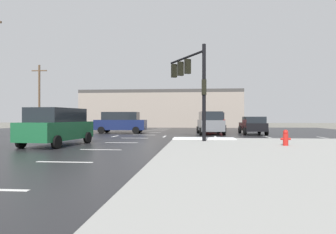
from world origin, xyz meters
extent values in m
plane|color=slate|center=(0.00, 0.00, 0.00)|extent=(120.00, 120.00, 0.00)
cube|color=#232326|center=(0.00, 0.00, 0.01)|extent=(44.00, 44.00, 0.02)
cube|color=white|center=(5.00, -4.00, 0.17)|extent=(4.00, 1.60, 0.06)
cube|color=silver|center=(0.00, -14.00, 0.02)|extent=(2.00, 0.15, 0.01)
cube|color=silver|center=(0.00, -10.00, 0.02)|extent=(2.00, 0.15, 0.01)
cube|color=silver|center=(0.00, -6.00, 0.02)|extent=(2.00, 0.15, 0.01)
cube|color=silver|center=(0.00, -2.00, 0.02)|extent=(2.00, 0.15, 0.01)
cube|color=silver|center=(0.00, 2.00, 0.02)|extent=(2.00, 0.15, 0.01)
cube|color=silver|center=(0.00, 6.00, 0.02)|extent=(2.00, 0.15, 0.01)
cube|color=silver|center=(0.00, 10.00, 0.02)|extent=(2.00, 0.15, 0.01)
cube|color=silver|center=(0.00, 14.00, 0.02)|extent=(2.00, 0.15, 0.01)
cube|color=silver|center=(0.00, 18.00, 0.02)|extent=(2.00, 0.15, 0.01)
cube|color=silver|center=(-10.00, 0.00, 0.02)|extent=(0.15, 2.00, 0.01)
cube|color=silver|center=(-6.00, 0.00, 0.02)|extent=(0.15, 2.00, 0.01)
cube|color=silver|center=(-2.00, 0.00, 0.02)|extent=(0.15, 2.00, 0.01)
cube|color=silver|center=(2.00, 0.00, 0.02)|extent=(0.15, 2.00, 0.01)
cube|color=silver|center=(6.00, 0.00, 0.02)|extent=(0.15, 2.00, 0.01)
cube|color=silver|center=(10.00, 0.00, 0.02)|extent=(0.15, 2.00, 0.01)
cube|color=silver|center=(14.00, 0.00, 0.02)|extent=(0.15, 2.00, 0.01)
cube|color=silver|center=(3.50, -4.00, 0.02)|extent=(0.45, 7.00, 0.01)
cylinder|color=black|center=(4.96, -5.80, 3.03)|extent=(0.22, 0.22, 5.78)
cylinder|color=black|center=(3.83, -3.80, 5.52)|extent=(2.40, 4.07, 0.14)
cube|color=black|center=(3.94, -4.00, 4.89)|extent=(0.45, 0.42, 0.95)
sphere|color=red|center=(3.86, -3.86, 5.18)|extent=(0.20, 0.20, 0.20)
cube|color=black|center=(3.43, -3.10, 4.89)|extent=(0.45, 0.42, 0.95)
sphere|color=red|center=(3.35, -2.96, 5.18)|extent=(0.20, 0.20, 0.20)
cube|color=black|center=(2.92, -2.20, 4.89)|extent=(0.45, 0.42, 0.95)
sphere|color=red|center=(2.84, -2.06, 5.18)|extent=(0.20, 0.20, 0.20)
cube|color=black|center=(4.96, -5.80, 3.34)|extent=(0.28, 0.36, 0.90)
cylinder|color=red|center=(8.96, -8.34, 0.44)|extent=(0.26, 0.26, 0.60)
sphere|color=red|center=(8.96, -8.34, 0.81)|extent=(0.25, 0.25, 0.25)
cylinder|color=red|center=(8.78, -8.34, 0.47)|extent=(0.12, 0.11, 0.11)
cylinder|color=red|center=(9.14, -8.34, 0.47)|extent=(0.12, 0.11, 0.11)
cube|color=gray|center=(-0.89, 24.27, 2.59)|extent=(24.46, 8.00, 5.17)
cube|color=#3F3D3A|center=(-0.89, 24.27, 5.42)|extent=(24.46, 8.00, 0.50)
cube|color=#141E47|center=(-2.72, 4.75, 0.82)|extent=(4.83, 2.03, 0.95)
cube|color=black|center=(-2.72, 4.75, 1.67)|extent=(3.39, 1.85, 0.75)
cylinder|color=black|center=(-4.33, 3.75, 0.35)|extent=(0.66, 0.23, 0.66)
cylinder|color=black|center=(-4.37, 5.70, 0.35)|extent=(0.66, 0.23, 0.66)
cylinder|color=black|center=(-1.07, 3.80, 0.35)|extent=(0.66, 0.23, 0.66)
cylinder|color=black|center=(-1.10, 5.75, 0.35)|extent=(0.66, 0.23, 0.66)
sphere|color=white|center=(-5.06, 4.08, 0.82)|extent=(0.18, 0.18, 0.18)
sphere|color=white|center=(-5.08, 5.33, 0.82)|extent=(0.18, 0.18, 0.18)
cube|color=#B21919|center=(6.65, 9.36, 0.82)|extent=(2.43, 4.97, 0.95)
cube|color=black|center=(6.65, 9.36, 1.67)|extent=(2.13, 3.52, 0.75)
cylinder|color=black|center=(7.45, 7.64, 0.35)|extent=(0.29, 0.68, 0.66)
cylinder|color=black|center=(5.51, 7.84, 0.35)|extent=(0.29, 0.68, 0.66)
cylinder|color=black|center=(7.78, 10.89, 0.35)|extent=(0.29, 0.68, 0.66)
cylinder|color=black|center=(5.84, 11.08, 0.35)|extent=(0.29, 0.68, 0.66)
sphere|color=white|center=(7.03, 6.96, 0.82)|extent=(0.18, 0.18, 0.18)
sphere|color=white|center=(5.79, 7.09, 0.82)|extent=(0.18, 0.18, 0.18)
cube|color=black|center=(9.53, 3.90, 0.70)|extent=(1.81, 4.50, 0.70)
cube|color=black|center=(9.53, 3.23, 1.33)|extent=(1.66, 2.48, 0.55)
cylinder|color=black|center=(8.64, 5.43, 0.35)|extent=(0.22, 0.66, 0.66)
cylinder|color=black|center=(10.44, 5.43, 0.35)|extent=(0.22, 0.66, 0.66)
cylinder|color=black|center=(8.63, 2.37, 0.35)|extent=(0.22, 0.66, 0.66)
cylinder|color=black|center=(10.43, 2.37, 0.35)|extent=(0.22, 0.66, 0.66)
sphere|color=white|center=(8.96, 6.10, 0.70)|extent=(0.18, 0.18, 0.18)
sphere|color=white|center=(10.11, 6.10, 0.70)|extent=(0.18, 0.18, 0.18)
cube|color=slate|center=(5.76, 3.62, 0.82)|extent=(2.28, 4.92, 0.95)
cube|color=black|center=(5.76, 3.62, 1.67)|extent=(2.02, 3.48, 0.75)
cylinder|color=black|center=(4.67, 5.18, 0.35)|extent=(0.27, 0.67, 0.66)
cylinder|color=black|center=(6.62, 5.31, 0.35)|extent=(0.27, 0.67, 0.66)
cylinder|color=black|center=(4.90, 1.92, 0.35)|extent=(0.27, 0.67, 0.66)
cylinder|color=black|center=(6.84, 2.06, 0.35)|extent=(0.27, 0.67, 0.66)
sphere|color=white|center=(4.97, 5.92, 0.82)|extent=(0.18, 0.18, 0.18)
sphere|color=white|center=(6.22, 6.00, 0.82)|extent=(0.18, 0.18, 0.18)
cube|color=navy|center=(-9.34, 5.60, 0.70)|extent=(4.57, 1.99, 0.70)
cube|color=black|center=(-8.66, 5.57, 1.33)|extent=(2.54, 1.76, 0.55)
cylinder|color=black|center=(-10.91, 4.77, 0.35)|extent=(0.67, 0.25, 0.66)
cylinder|color=black|center=(-10.83, 6.57, 0.35)|extent=(0.67, 0.25, 0.66)
cylinder|color=black|center=(-7.85, 4.64, 0.35)|extent=(0.67, 0.25, 0.66)
cylinder|color=black|center=(-7.77, 6.44, 0.35)|extent=(0.67, 0.25, 0.66)
sphere|color=white|center=(-11.56, 5.12, 0.70)|extent=(0.18, 0.18, 0.18)
sphere|color=white|center=(-11.51, 6.27, 0.70)|extent=(0.18, 0.18, 0.18)
cube|color=#195933|center=(-3.03, -8.13, 0.82)|extent=(2.47, 4.99, 0.95)
cube|color=black|center=(-3.03, -8.13, 1.67)|extent=(2.16, 3.54, 0.75)
cylinder|color=black|center=(-3.81, -6.40, 0.35)|extent=(0.29, 0.68, 0.66)
cylinder|color=black|center=(-1.88, -6.62, 0.35)|extent=(0.29, 0.68, 0.66)
cylinder|color=black|center=(-4.18, -9.64, 0.35)|extent=(0.29, 0.68, 0.66)
cylinder|color=black|center=(-2.24, -9.86, 0.35)|extent=(0.29, 0.68, 0.66)
sphere|color=white|center=(-3.39, -5.72, 0.82)|extent=(0.18, 0.18, 0.18)
sphere|color=white|center=(-2.15, -5.86, 0.82)|extent=(0.18, 0.18, 0.18)
cylinder|color=brown|center=(-17.44, 16.94, 4.44)|extent=(0.28, 0.28, 8.88)
cube|color=brown|center=(-17.44, 16.94, 8.08)|extent=(2.20, 0.14, 0.14)
camera|label=1|loc=(4.49, -24.11, 1.56)|focal=32.72mm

